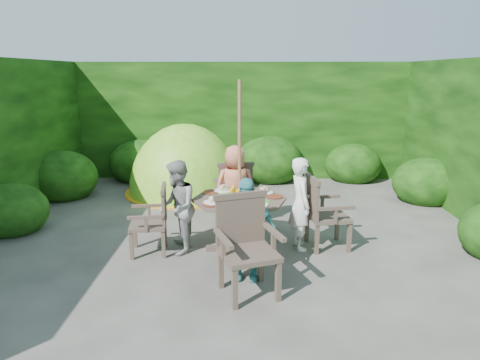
{
  "coord_description": "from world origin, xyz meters",
  "views": [
    {
      "loc": [
        0.09,
        -5.7,
        2.28
      ],
      "look_at": [
        0.01,
        -0.03,
        0.85
      ],
      "focal_mm": 32.0,
      "sensor_mm": 36.0,
      "label": 1
    }
  ],
  "objects_px": {
    "garden_chair_right": "(322,211)",
    "child_right": "(300,204)",
    "patio_table": "(240,206)",
    "parasol_pole": "(240,169)",
    "garden_chair_front": "(246,244)",
    "dome_tent": "(186,192)",
    "garden_chair_left": "(154,219)",
    "child_left": "(177,207)",
    "child_front": "(245,229)",
    "garden_chair_back": "(234,191)",
    "child_back": "(235,188)"
  },
  "relations": [
    {
      "from": "garden_chair_right",
      "to": "child_right",
      "type": "xyz_separation_m",
      "value": [
        -0.3,
        -0.02,
        0.11
      ]
    },
    {
      "from": "child_right",
      "to": "dome_tent",
      "type": "height_order",
      "value": "dome_tent"
    },
    {
      "from": "child_back",
      "to": "dome_tent",
      "type": "bearing_deg",
      "value": -72.1
    },
    {
      "from": "child_front",
      "to": "garden_chair_right",
      "type": "bearing_deg",
      "value": 47.92
    },
    {
      "from": "patio_table",
      "to": "dome_tent",
      "type": "distance_m",
      "value": 3.08
    },
    {
      "from": "garden_chair_right",
      "to": "garden_chair_front",
      "type": "relative_size",
      "value": 0.93
    },
    {
      "from": "parasol_pole",
      "to": "child_right",
      "type": "bearing_deg",
      "value": 5.5
    },
    {
      "from": "garden_chair_front",
      "to": "child_front",
      "type": "xyz_separation_m",
      "value": [
        -0.01,
        0.29,
        0.05
      ]
    },
    {
      "from": "child_left",
      "to": "child_back",
      "type": "distance_m",
      "value": 1.13
    },
    {
      "from": "child_right",
      "to": "garden_chair_left",
      "type": "bearing_deg",
      "value": 85.66
    },
    {
      "from": "patio_table",
      "to": "child_back",
      "type": "height_order",
      "value": "child_back"
    },
    {
      "from": "garden_chair_right",
      "to": "garden_chair_left",
      "type": "relative_size",
      "value": 1.1
    },
    {
      "from": "garden_chair_right",
      "to": "dome_tent",
      "type": "height_order",
      "value": "dome_tent"
    },
    {
      "from": "garden_chair_right",
      "to": "child_right",
      "type": "height_order",
      "value": "child_right"
    },
    {
      "from": "child_left",
      "to": "child_front",
      "type": "relative_size",
      "value": 1.03
    },
    {
      "from": "garden_chair_front",
      "to": "child_front",
      "type": "relative_size",
      "value": 0.85
    },
    {
      "from": "patio_table",
      "to": "parasol_pole",
      "type": "relative_size",
      "value": 0.61
    },
    {
      "from": "dome_tent",
      "to": "garden_chair_back",
      "type": "bearing_deg",
      "value": -67.09
    },
    {
      "from": "patio_table",
      "to": "parasol_pole",
      "type": "distance_m",
      "value": 0.5
    },
    {
      "from": "garden_chair_front",
      "to": "child_left",
      "type": "bearing_deg",
      "value": 110.53
    },
    {
      "from": "patio_table",
      "to": "garden_chair_right",
      "type": "xyz_separation_m",
      "value": [
        1.09,
        0.1,
        -0.1
      ]
    },
    {
      "from": "garden_chair_right",
      "to": "garden_chair_left",
      "type": "xyz_separation_m",
      "value": [
        -2.19,
        -0.2,
        -0.05
      ]
    },
    {
      "from": "child_left",
      "to": "parasol_pole",
      "type": "bearing_deg",
      "value": 87.13
    },
    {
      "from": "child_left",
      "to": "child_back",
      "type": "xyz_separation_m",
      "value": [
        0.72,
        0.87,
        0.03
      ]
    },
    {
      "from": "garden_chair_front",
      "to": "child_left",
      "type": "distance_m",
      "value": 1.34
    },
    {
      "from": "garden_chair_back",
      "to": "dome_tent",
      "type": "xyz_separation_m",
      "value": [
        -1.0,
        1.72,
        -0.5
      ]
    },
    {
      "from": "dome_tent",
      "to": "child_back",
      "type": "bearing_deg",
      "value": -70.4
    },
    {
      "from": "garden_chair_left",
      "to": "child_back",
      "type": "bearing_deg",
      "value": 123.64
    },
    {
      "from": "parasol_pole",
      "to": "garden_chair_left",
      "type": "distance_m",
      "value": 1.28
    },
    {
      "from": "patio_table",
      "to": "child_right",
      "type": "bearing_deg",
      "value": 5.44
    },
    {
      "from": "garden_chair_back",
      "to": "child_right",
      "type": "relative_size",
      "value": 0.76
    },
    {
      "from": "parasol_pole",
      "to": "child_right",
      "type": "relative_size",
      "value": 1.79
    },
    {
      "from": "garden_chair_back",
      "to": "child_left",
      "type": "height_order",
      "value": "child_left"
    },
    {
      "from": "garden_chair_front",
      "to": "child_right",
      "type": "xyz_separation_m",
      "value": [
        0.71,
        1.17,
        0.08
      ]
    },
    {
      "from": "child_right",
      "to": "child_front",
      "type": "height_order",
      "value": "child_right"
    },
    {
      "from": "garden_chair_right",
      "to": "child_back",
      "type": "height_order",
      "value": "child_back"
    },
    {
      "from": "patio_table",
      "to": "child_back",
      "type": "bearing_deg",
      "value": 95.8
    },
    {
      "from": "parasol_pole",
      "to": "child_back",
      "type": "relative_size",
      "value": 1.74
    },
    {
      "from": "child_right",
      "to": "parasol_pole",
      "type": "bearing_deg",
      "value": 85.75
    },
    {
      "from": "garden_chair_front",
      "to": "child_left",
      "type": "xyz_separation_m",
      "value": [
        -0.88,
        1.01,
        0.07
      ]
    },
    {
      "from": "parasol_pole",
      "to": "garden_chair_front",
      "type": "height_order",
      "value": "parasol_pole"
    },
    {
      "from": "garden_chair_right",
      "to": "child_left",
      "type": "distance_m",
      "value": 1.9
    },
    {
      "from": "garden_chair_right",
      "to": "dome_tent",
      "type": "distance_m",
      "value": 3.52
    },
    {
      "from": "dome_tent",
      "to": "child_right",
      "type": "bearing_deg",
      "value": -62.57
    },
    {
      "from": "child_front",
      "to": "garden_chair_back",
      "type": "bearing_deg",
      "value": 101.77
    },
    {
      "from": "child_left",
      "to": "dome_tent",
      "type": "bearing_deg",
      "value": 177.6
    },
    {
      "from": "child_back",
      "to": "child_right",
      "type": "bearing_deg",
      "value": 131.54
    },
    {
      "from": "parasol_pole",
      "to": "garden_chair_front",
      "type": "xyz_separation_m",
      "value": [
        0.08,
        -1.09,
        -0.56
      ]
    },
    {
      "from": "garden_chair_left",
      "to": "garden_chair_front",
      "type": "bearing_deg",
      "value": 42.43
    },
    {
      "from": "garden_chair_left",
      "to": "child_back",
      "type": "relative_size",
      "value": 0.67
    }
  ]
}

